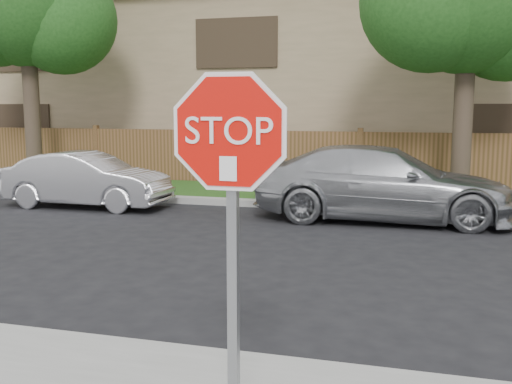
% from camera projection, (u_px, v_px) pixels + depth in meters
% --- Properties ---
extents(ground, '(90.00, 90.00, 0.00)m').
position_uv_depth(ground, '(228.00, 360.00, 5.48)').
color(ground, black).
rests_on(ground, ground).
extents(far_curb, '(70.00, 0.30, 0.15)m').
position_uv_depth(far_curb, '(344.00, 207.00, 13.24)').
color(far_curb, gray).
rests_on(far_curb, ground).
extents(grass_strip, '(70.00, 3.00, 0.12)m').
position_uv_depth(grass_strip, '(352.00, 197.00, 14.81)').
color(grass_strip, '#1E4714').
rests_on(grass_strip, ground).
extents(fence, '(70.00, 0.12, 1.60)m').
position_uv_depth(fence, '(360.00, 161.00, 16.23)').
color(fence, '#4D361B').
rests_on(fence, ground).
extents(apartment_building, '(35.20, 9.20, 7.20)m').
position_uv_depth(apartment_building, '(378.00, 70.00, 21.17)').
color(apartment_building, '#8B7756').
rests_on(apartment_building, ground).
extents(stop_sign, '(1.01, 0.13, 2.55)m').
position_uv_depth(stop_sign, '(230.00, 184.00, 3.67)').
color(stop_sign, gray).
rests_on(stop_sign, sidewalk_near).
extents(sedan_left, '(3.81, 1.33, 1.26)m').
position_uv_depth(sedan_left, '(87.00, 180.00, 13.60)').
color(sedan_left, silver).
rests_on(sedan_left, ground).
extents(sedan_right, '(5.19, 2.17, 1.50)m').
position_uv_depth(sedan_right, '(383.00, 183.00, 12.05)').
color(sedan_right, '#9FA1A6').
rests_on(sedan_right, ground).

